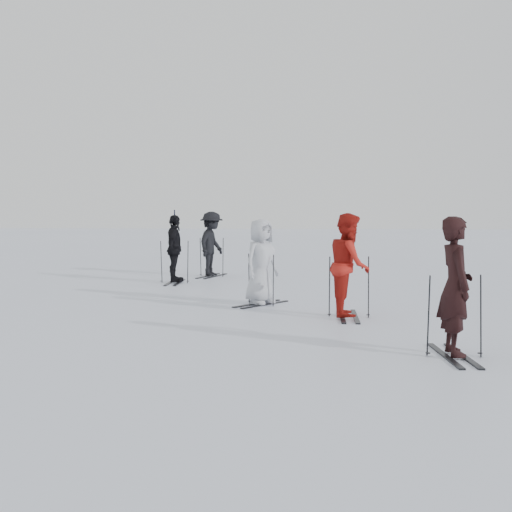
# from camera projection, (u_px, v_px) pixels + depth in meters

# --- Properties ---
(ground) EXTENTS (120.00, 120.00, 0.00)m
(ground) POSITION_uv_depth(u_px,v_px,m) (252.00, 307.00, 13.47)
(ground) COLOR silver
(ground) RESTS_ON ground
(skier_near_dark) EXTENTS (0.51, 0.73, 1.91)m
(skier_near_dark) POSITION_uv_depth(u_px,v_px,m) (455.00, 288.00, 8.79)
(skier_near_dark) COLOR black
(skier_near_dark) RESTS_ON ground
(skier_red) EXTENTS (0.74, 0.94, 1.94)m
(skier_red) POSITION_uv_depth(u_px,v_px,m) (349.00, 266.00, 12.09)
(skier_red) COLOR #A61A12
(skier_red) RESTS_ON ground
(skier_grey) EXTENTS (0.99, 1.05, 1.81)m
(skier_grey) POSITION_uv_depth(u_px,v_px,m) (261.00, 263.00, 13.72)
(skier_grey) COLOR #B3B7BE
(skier_grey) RESTS_ON ground
(skier_uphill_left) EXTENTS (0.51, 1.12, 1.87)m
(skier_uphill_left) POSITION_uv_depth(u_px,v_px,m) (174.00, 250.00, 17.89)
(skier_uphill_left) COLOR black
(skier_uphill_left) RESTS_ON ground
(skier_uphill_far) EXTENTS (1.03, 1.42, 1.97)m
(skier_uphill_far) POSITION_uv_depth(u_px,v_px,m) (212.00, 245.00, 19.68)
(skier_uphill_far) COLOR black
(skier_uphill_far) RESTS_ON ground
(skis_near_dark) EXTENTS (1.67, 0.98, 1.17)m
(skis_near_dark) POSITION_uv_depth(u_px,v_px,m) (455.00, 314.00, 8.81)
(skis_near_dark) COLOR black
(skis_near_dark) RESTS_ON ground
(skis_red) EXTENTS (1.64, 0.87, 1.19)m
(skis_red) POSITION_uv_depth(u_px,v_px,m) (349.00, 286.00, 12.11)
(skis_red) COLOR black
(skis_red) RESTS_ON ground
(skis_grey) EXTENTS (1.73, 1.57, 1.13)m
(skis_grey) POSITION_uv_depth(u_px,v_px,m) (261.00, 279.00, 13.74)
(skis_grey) COLOR black
(skis_grey) RESTS_ON ground
(skis_uphill_left) EXTENTS (1.71, 0.96, 1.22)m
(skis_uphill_left) POSITION_uv_depth(u_px,v_px,m) (175.00, 261.00, 17.92)
(skis_uphill_left) COLOR black
(skis_uphill_left) RESTS_ON ground
(skis_uphill_far) EXTENTS (1.86, 1.30, 1.23)m
(skis_uphill_far) POSITION_uv_depth(u_px,v_px,m) (212.00, 256.00, 19.71)
(skis_uphill_far) COLOR black
(skis_uphill_far) RESTS_ON ground
(piste_marker) EXTENTS (0.06, 0.06, 2.06)m
(piste_marker) POSITION_uv_depth(u_px,v_px,m) (175.00, 238.00, 23.50)
(piste_marker) COLOR black
(piste_marker) RESTS_ON ground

